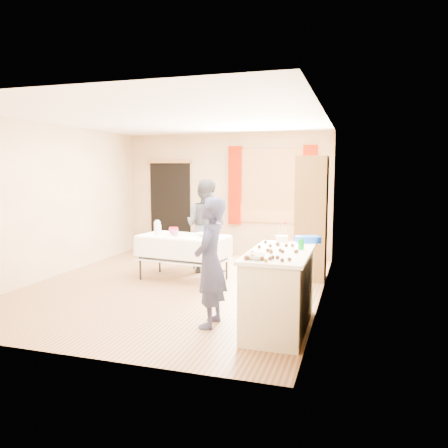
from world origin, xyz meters
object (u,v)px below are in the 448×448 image
(counter, at_px, (279,290))
(girl, at_px, (210,262))
(chair, at_px, (206,250))
(party_table, at_px, (183,253))
(woman, at_px, (206,226))
(cabinet, at_px, (311,218))

(counter, relative_size, girl, 0.95)
(chair, bearing_deg, girl, -81.38)
(party_table, height_order, girl, girl)
(party_table, height_order, woman, woman)
(cabinet, relative_size, counter, 1.42)
(counter, bearing_deg, woman, 125.72)
(chair, height_order, woman, woman)
(cabinet, bearing_deg, woman, -178.74)
(party_table, xyz_separation_m, chair, (0.01, 1.07, -0.13))
(girl, xyz_separation_m, woman, (-0.96, 2.58, 0.08))
(counter, xyz_separation_m, chair, (-1.91, 2.86, -0.13))
(cabinet, distance_m, party_table, 2.22)
(chair, bearing_deg, counter, -68.09)
(girl, bearing_deg, counter, 99.01)
(chair, distance_m, woman, 0.69)
(party_table, bearing_deg, girl, -52.52)
(counter, distance_m, party_table, 2.62)
(chair, xyz_separation_m, woman, (0.16, -0.42, 0.52))
(cabinet, height_order, party_table, cabinet)
(cabinet, relative_size, chair, 1.92)
(counter, height_order, party_table, counter)
(counter, bearing_deg, cabinet, 87.69)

